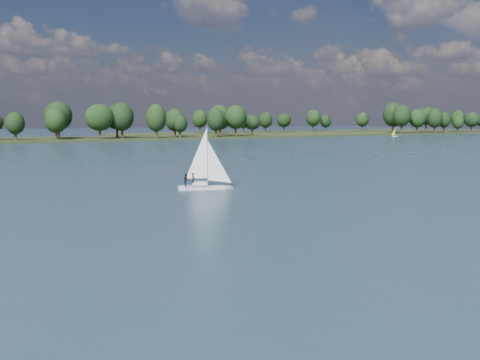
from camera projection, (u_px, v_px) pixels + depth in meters
name	position (u px, v px, depth m)	size (l,w,h in m)	color
ground	(84.00, 163.00, 104.02)	(700.00, 700.00, 0.00)	#233342
far_shore	(12.00, 141.00, 200.79)	(660.00, 40.00, 1.50)	black
far_shore_back	(290.00, 132.00, 320.62)	(220.00, 30.00, 1.40)	black
sailboat	(202.00, 171.00, 66.21)	(6.46, 3.72, 8.20)	silver
dinghy_orange	(395.00, 134.00, 253.32)	(3.04, 2.47, 4.59)	white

